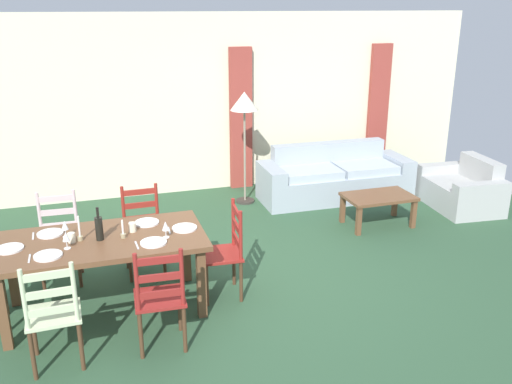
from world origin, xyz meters
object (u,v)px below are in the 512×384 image
wine_glass_far_left (65,226)px  coffee_table (378,200)px  dining_chair_far_right (143,230)px  armchair_upholstered (464,190)px  dining_chair_near_left (53,315)px  couch (334,178)px  dining_chair_far_left (60,238)px  coffee_cup_secondary (72,238)px  wine_glass_near_right (165,226)px  dining_table (102,247)px  standing_lamp (244,108)px  dining_chair_near_right (160,298)px  wine_glass_near_left (66,237)px  coffee_cup_primary (132,227)px  dining_chair_head_east (226,251)px  wine_bottle (99,228)px

wine_glass_far_left → coffee_table: bearing=14.4°
dining_chair_far_right → armchair_upholstered: size_ratio=0.78×
dining_chair_near_left → couch: 5.01m
dining_chair_far_left → coffee_cup_secondary: (0.15, -0.79, 0.32)m
wine_glass_near_right → coffee_table: size_ratio=0.18×
dining_table → standing_lamp: (2.14, 2.54, 0.75)m
wine_glass_far_left → standing_lamp: (2.44, 2.39, 0.55)m
dining_chair_near_right → wine_glass_near_right: (0.16, 0.61, 0.38)m
armchair_upholstered → coffee_cup_secondary: bearing=-165.6°
wine_glass_near_right → couch: size_ratio=0.07×
coffee_cup_secondary → standing_lamp: size_ratio=0.05×
dining_chair_near_right → wine_glass_near_right: size_ratio=5.96×
dining_table → wine_glass_near_left: 0.38m
dining_chair_near_right → wine_glass_far_left: size_ratio=5.96×
dining_chair_near_right → coffee_cup_primary: dining_chair_near_right is taller
dining_chair_far_right → wine_glass_far_left: dining_chair_far_right is taller
dining_chair_far_right → dining_chair_near_right: bearing=-91.3°
dining_chair_far_left → armchair_upholstered: dining_chair_far_left is taller
coffee_cup_primary → dining_chair_far_right: bearing=76.7°
coffee_table → armchair_upholstered: (1.54, 0.24, -0.11)m
armchair_upholstered → dining_chair_near_right: bearing=-155.4°
coffee_cup_primary → couch: (3.19, 2.26, -0.50)m
dining_chair_far_right → standing_lamp: standing_lamp is taller
dining_chair_far_left → couch: dining_chair_far_left is taller
dining_table → standing_lamp: standing_lamp is taller
dining_chair_near_left → armchair_upholstered: bearing=21.2°
coffee_cup_secondary → wine_glass_near_right: bearing=-10.6°
dining_chair_head_east → couch: bearing=46.0°
wine_glass_far_left → dining_chair_far_right: bearing=38.1°
couch → standing_lamp: bearing=172.2°
dining_chair_far_left → coffee_table: dining_chair_far_left is taller
dining_chair_near_left → coffee_table: dining_chair_near_left is taller
wine_glass_near_right → armchair_upholstered: (4.53, 1.53, -0.61)m
wine_glass_near_right → coffee_cup_primary: wine_glass_near_right is taller
dining_chair_far_right → wine_bottle: bearing=-121.2°
dining_table → dining_chair_far_right: (0.45, 0.74, -0.19)m
dining_chair_far_left → wine_glass_far_left: 0.76m
coffee_cup_primary → coffee_table: coffee_cup_primary is taller
dining_chair_far_right → standing_lamp: (1.69, 1.80, 0.93)m
coffee_cup_secondary → wine_bottle: bearing=-5.1°
wine_bottle → coffee_cup_primary: bearing=19.3°
wine_glass_near_left → wine_glass_far_left: size_ratio=1.00×
wine_bottle → wine_glass_far_left: wine_bottle is taller
wine_glass_near_left → coffee_cup_secondary: wine_glass_near_left is taller
coffee_cup_primary → standing_lamp: size_ratio=0.05×
dining_table → armchair_upholstered: dining_table is taller
dining_table → dining_chair_far_left: 0.91m
dining_chair_far_right → dining_chair_head_east: size_ratio=1.00×
wine_glass_near_left → coffee_cup_secondary: size_ratio=1.79×
dining_chair_near_right → wine_glass_near_left: size_ratio=5.96×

